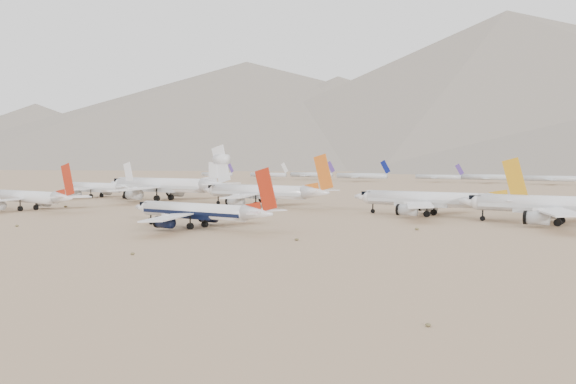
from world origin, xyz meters
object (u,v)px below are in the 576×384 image
at_px(row2_navy_widebody, 563,206).
at_px(row2_white_trijet, 167,185).
at_px(main_airliner, 199,212).
at_px(second_airliner, 29,197).

distance_m(row2_navy_widebody, row2_white_trijet, 145.10).
relative_size(main_airliner, row2_white_trijet, 0.65).
height_order(main_airliner, row2_white_trijet, row2_white_trijet).
bearing_deg(main_airliner, second_airliner, 174.99).
height_order(second_airliner, row2_white_trijet, row2_white_trijet).
bearing_deg(row2_navy_widebody, row2_white_trijet, 175.95).
relative_size(row2_navy_widebody, row2_white_trijet, 0.78).
bearing_deg(second_airliner, row2_navy_widebody, 17.49).
distance_m(main_airliner, row2_white_trijet, 98.57).
bearing_deg(row2_navy_widebody, main_airliner, -142.44).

